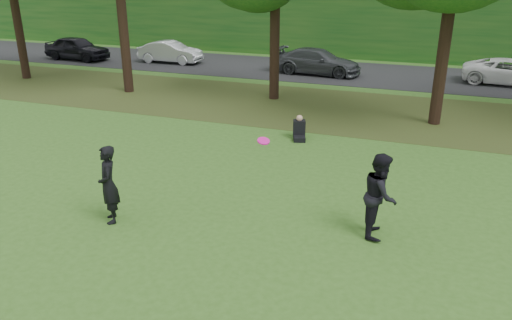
{
  "coord_description": "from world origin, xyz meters",
  "views": [
    {
      "loc": [
        3.87,
        -7.32,
        5.62
      ],
      "look_at": [
        0.05,
        3.15,
        1.3
      ],
      "focal_mm": 35.0,
      "sensor_mm": 36.0,
      "label": 1
    }
  ],
  "objects": [
    {
      "name": "ground",
      "position": [
        0.0,
        0.0,
        0.0
      ],
      "size": [
        120.0,
        120.0,
        0.0
      ],
      "primitive_type": "plane",
      "color": "#335B1C",
      "rests_on": "ground"
    },
    {
      "name": "leaf_litter",
      "position": [
        0.0,
        13.0,
        0.01
      ],
      "size": [
        60.0,
        7.0,
        0.01
      ],
      "primitive_type": "cube",
      "color": "#3D3315",
      "rests_on": "ground"
    },
    {
      "name": "street",
      "position": [
        0.0,
        21.0,
        0.01
      ],
      "size": [
        70.0,
        7.0,
        0.02
      ],
      "primitive_type": "cube",
      "color": "black",
      "rests_on": "ground"
    },
    {
      "name": "far_hedge",
      "position": [
        0.0,
        27.0,
        2.5
      ],
      "size": [
        70.0,
        3.0,
        5.0
      ],
      "primitive_type": "cube",
      "color": "#154A17",
      "rests_on": "ground"
    },
    {
      "name": "player_left",
      "position": [
        -2.94,
        1.39,
        0.93
      ],
      "size": [
        0.77,
        0.81,
        1.87
      ],
      "primitive_type": "imported",
      "rotation": [
        0.0,
        0.0,
        -0.91
      ],
      "color": "black",
      "rests_on": "ground"
    },
    {
      "name": "player_right",
      "position": [
        3.04,
        2.91,
        0.96
      ],
      "size": [
        0.8,
        0.99,
        1.92
      ],
      "primitive_type": "imported",
      "rotation": [
        0.0,
        0.0,
        1.66
      ],
      "color": "black",
      "rests_on": "ground"
    },
    {
      "name": "parked_cars",
      "position": [
        -0.53,
        19.86,
        0.72
      ],
      "size": [
        39.7,
        4.01,
        1.5
      ],
      "color": "black",
      "rests_on": "street"
    },
    {
      "name": "frisbee",
      "position": [
        0.58,
        2.16,
        2.17
      ],
      "size": [
        0.35,
        0.36,
        0.13
      ],
      "color": "#ED139A",
      "rests_on": "ground"
    },
    {
      "name": "seated_person",
      "position": [
        -0.4,
        8.78,
        0.31
      ],
      "size": [
        0.62,
        0.82,
        0.83
      ],
      "rotation": [
        0.0,
        0.0,
        0.32
      ],
      "color": "black",
      "rests_on": "ground"
    }
  ]
}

